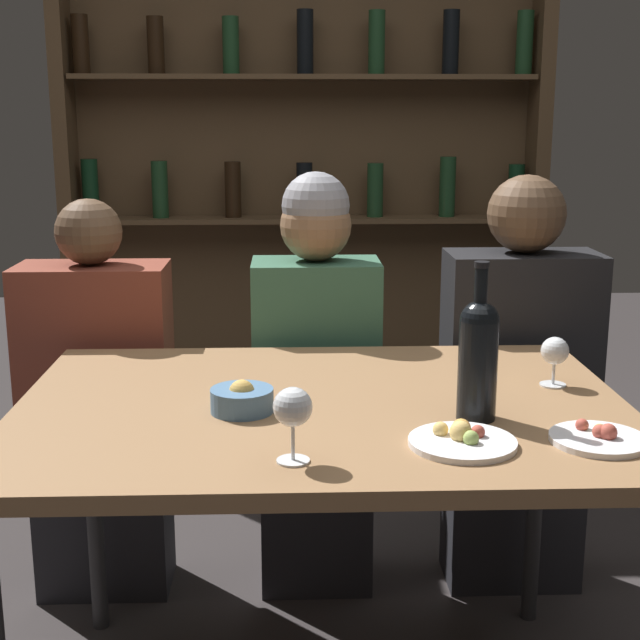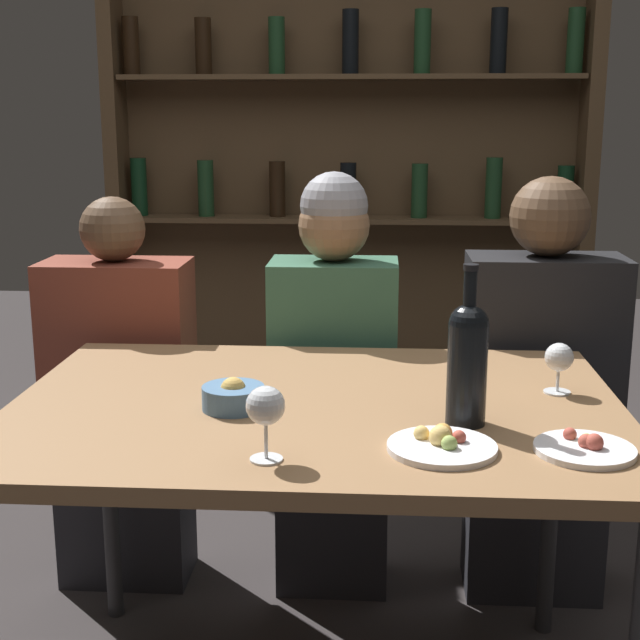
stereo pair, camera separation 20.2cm
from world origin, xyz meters
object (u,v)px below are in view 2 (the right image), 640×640
object	(u,v)px
wine_glass_1	(266,408)
seated_person_right	(539,404)
food_plate_1	(442,444)
seated_person_left	(122,408)
wine_glass_0	(559,359)
wine_bottle	(467,358)
food_plate_0	(585,448)
seated_person_center	(333,391)
snack_bowl	(233,396)

from	to	relation	value
wine_glass_1	seated_person_right	world-z (taller)	seated_person_right
food_plate_1	seated_person_left	distance (m)	1.27
wine_glass_0	wine_bottle	bearing A→B (deg)	-135.76
food_plate_0	food_plate_1	world-z (taller)	food_plate_1
seated_person_left	seated_person_center	world-z (taller)	seated_person_center
snack_bowl	seated_person_right	xyz separation A→B (m)	(0.76, 0.68, -0.23)
food_plate_0	seated_person_center	size ratio (longest dim) A/B	0.15
wine_glass_0	seated_person_left	world-z (taller)	seated_person_left
food_plate_1	wine_glass_0	bearing A→B (deg)	52.43
snack_bowl	seated_person_center	xyz separation A→B (m)	(0.18, 0.68, -0.20)
wine_glass_1	food_plate_0	distance (m)	0.59
seated_person_center	seated_person_right	distance (m)	0.59
wine_bottle	wine_glass_1	bearing A→B (deg)	-149.71
food_plate_0	wine_glass_1	bearing A→B (deg)	-172.48
wine_glass_0	seated_person_right	distance (m)	0.60
food_plate_1	seated_person_center	size ratio (longest dim) A/B	0.17
wine_bottle	seated_person_left	size ratio (longest dim) A/B	0.28
food_plate_0	snack_bowl	distance (m)	0.71
wine_glass_0	seated_person_center	size ratio (longest dim) A/B	0.09
food_plate_1	seated_person_left	xyz separation A→B (m)	(-0.87, 0.89, -0.25)
food_plate_0	seated_person_center	world-z (taller)	seated_person_center
wine_bottle	seated_person_left	xyz separation A→B (m)	(-0.93, 0.75, -0.38)
snack_bowl	seated_person_left	xyz separation A→B (m)	(-0.45, 0.68, -0.27)
food_plate_0	food_plate_1	distance (m)	0.26
food_plate_0	seated_person_left	size ratio (longest dim) A/B	0.16
wine_glass_0	food_plate_0	size ratio (longest dim) A/B	0.62
food_plate_1	snack_bowl	world-z (taller)	snack_bowl
food_plate_1	seated_person_left	world-z (taller)	seated_person_left
wine_glass_0	food_plate_1	world-z (taller)	wine_glass_0
wine_glass_0	wine_glass_1	distance (m)	0.74
seated_person_left	seated_person_center	xyz separation A→B (m)	(0.63, 0.00, 0.06)
wine_bottle	seated_person_center	xyz separation A→B (m)	(-0.30, 0.75, -0.31)
wine_glass_0	food_plate_0	xyz separation A→B (m)	(-0.02, -0.36, -0.07)
food_plate_1	seated_person_right	world-z (taller)	seated_person_right
seated_person_center	snack_bowl	bearing A→B (deg)	-104.42
wine_glass_0	snack_bowl	world-z (taller)	wine_glass_0
food_plate_0	wine_glass_0	bearing A→B (deg)	87.08
seated_person_left	seated_person_right	distance (m)	1.21
wine_glass_1	seated_person_center	xyz separation A→B (m)	(0.07, 0.96, -0.27)
wine_glass_0	seated_person_right	xyz separation A→B (m)	(0.06, 0.53, -0.28)
snack_bowl	seated_person_right	bearing A→B (deg)	41.88
seated_person_center	seated_person_right	xyz separation A→B (m)	(0.59, -0.00, -0.03)
wine_glass_0	food_plate_1	size ratio (longest dim) A/B	0.56
wine_glass_1	food_plate_1	xyz separation A→B (m)	(0.32, 0.07, -0.09)
wine_glass_1	food_plate_1	world-z (taller)	wine_glass_1
seated_person_left	food_plate_0	bearing A→B (deg)	-38.08
wine_glass_1	seated_person_right	size ratio (longest dim) A/B	0.11
wine_glass_0	seated_person_right	size ratio (longest dim) A/B	0.09
wine_glass_0	seated_person_left	distance (m)	1.31
wine_bottle	snack_bowl	size ratio (longest dim) A/B	2.46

